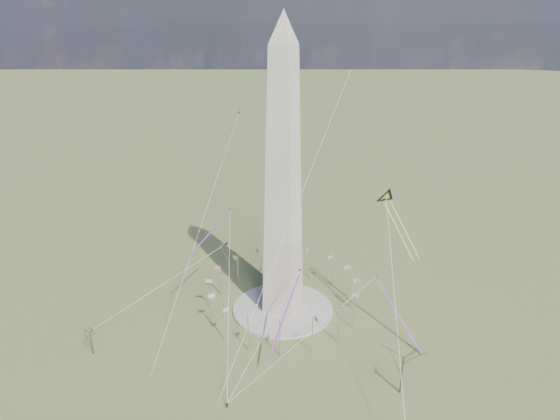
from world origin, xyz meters
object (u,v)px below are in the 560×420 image
at_px(tree_near, 404,356).
at_px(person_west, 92,332).
at_px(washington_monument, 283,183).
at_px(kite_delta_black, 388,200).

xyz_separation_m(tree_near, person_west, (-98.93, -15.54, -11.50)).
relative_size(washington_monument, kite_delta_black, 5.50).
height_order(washington_monument, kite_delta_black, washington_monument).
relative_size(tree_near, person_west, 9.42).
bearing_deg(tree_near, kite_delta_black, 113.86).
distance_m(tree_near, person_west, 100.80).
bearing_deg(washington_monument, kite_delta_black, 16.44).
relative_size(washington_monument, person_west, 54.06).
bearing_deg(washington_monument, person_west, -142.02).
bearing_deg(kite_delta_black, tree_near, 68.17).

